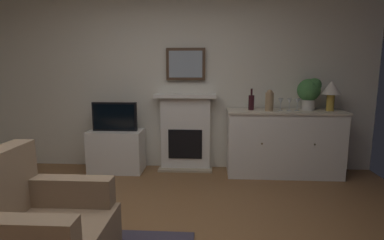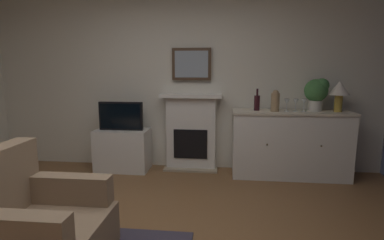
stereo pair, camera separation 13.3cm
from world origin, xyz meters
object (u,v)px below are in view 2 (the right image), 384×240
object	(u,v)px
wine_glass_left	(287,102)
tv_set	(121,116)
wine_glass_center	(296,102)
vase_decorative	(275,101)
armchair	(35,227)
sideboard_cabinet	(290,144)
wine_bottle	(257,102)
framed_picture	(191,64)
wine_glass_right	(304,102)
tv_cabinet	(123,150)
potted_plant_small	(317,92)
table_lamp	(339,90)
fireplace_unit	(191,132)

from	to	relation	value
wine_glass_left	tv_set	world-z (taller)	wine_glass_left
wine_glass_center	vase_decorative	size ratio (longest dim) A/B	0.59
wine_glass_left	armchair	distance (m)	3.15
tv_set	sideboard_cabinet	bearing A→B (deg)	0.20
vase_decorative	wine_bottle	bearing A→B (deg)	163.66
wine_bottle	tv_set	world-z (taller)	wine_bottle
framed_picture	sideboard_cabinet	world-z (taller)	framed_picture
wine_glass_right	tv_cabinet	distance (m)	2.58
tv_cabinet	potted_plant_small	size ratio (longest dim) A/B	1.74
wine_glass_left	wine_glass_right	size ratio (longest dim) A/B	1.00
table_lamp	potted_plant_small	world-z (taller)	potted_plant_small
vase_decorative	table_lamp	bearing A→B (deg)	3.55
vase_decorative	tv_cabinet	xyz separation A→B (m)	(-2.11, 0.07, -0.74)
sideboard_cabinet	wine_bottle	distance (m)	0.72
vase_decorative	armchair	bearing A→B (deg)	-130.74
framed_picture	tv_cabinet	world-z (taller)	framed_picture
sideboard_cabinet	wine_glass_left	world-z (taller)	wine_glass_left
table_lamp	wine_glass_left	distance (m)	0.67
fireplace_unit	tv_cabinet	size ratio (longest dim) A/B	1.47
wine_bottle	sideboard_cabinet	bearing A→B (deg)	-2.12
armchair	vase_decorative	bearing A→B (deg)	49.26
sideboard_cabinet	vase_decorative	xyz separation A→B (m)	(-0.23, -0.05, 0.59)
fireplace_unit	wine_glass_left	size ratio (longest dim) A/B	6.67
wine_glass_center	potted_plant_small	world-z (taller)	potted_plant_small
wine_glass_right	tv_cabinet	xyz separation A→B (m)	(-2.48, 0.04, -0.72)
wine_glass_center	armchair	distance (m)	3.21
sideboard_cabinet	wine_glass_left	xyz separation A→B (m)	(-0.08, -0.03, 0.57)
wine_glass_left	tv_set	xyz separation A→B (m)	(-2.26, 0.02, -0.23)
tv_set	potted_plant_small	distance (m)	2.67
framed_picture	wine_glass_center	bearing A→B (deg)	-10.95
wine_glass_right	tv_cabinet	bearing A→B (deg)	179.10
wine_bottle	wine_glass_center	world-z (taller)	wine_bottle
fireplace_unit	sideboard_cabinet	xyz separation A→B (m)	(1.36, -0.18, -0.10)
wine_glass_center	tv_cabinet	bearing A→B (deg)	178.49
vase_decorative	armchair	size ratio (longest dim) A/B	0.31
sideboard_cabinet	armchair	size ratio (longest dim) A/B	1.69
fireplace_unit	wine_glass_center	bearing A→B (deg)	-9.15
table_lamp	wine_glass_center	bearing A→B (deg)	-175.03
wine_glass_right	armchair	bearing A→B (deg)	-135.43
tv_set	potted_plant_small	xyz separation A→B (m)	(2.65, 0.05, 0.36)
wine_bottle	tv_cabinet	xyz separation A→B (m)	(-1.88, -0.00, -0.71)
fireplace_unit	framed_picture	world-z (taller)	framed_picture
fireplace_unit	tv_set	bearing A→B (deg)	-169.23
table_lamp	wine_glass_center	xyz separation A→B (m)	(-0.54, -0.05, -0.16)
fireplace_unit	table_lamp	size ratio (longest dim) A/B	2.75
wine_glass_center	wine_glass_left	bearing A→B (deg)	169.27
table_lamp	potted_plant_small	size ratio (longest dim) A/B	0.93
tv_cabinet	armchair	size ratio (longest dim) A/B	0.82
wine_glass_right	tv_cabinet	world-z (taller)	wine_glass_right
wine_glass_left	tv_set	size ratio (longest dim) A/B	0.27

